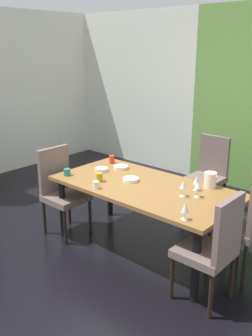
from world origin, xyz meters
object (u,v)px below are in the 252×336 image
at_px(wine_glass_south, 198,186).
at_px(pitcher_center, 210,180).
at_px(serving_bowl_left, 131,180).
at_px(cup_near_shelf, 96,185).
at_px(chair_right_near, 214,245).
at_px(chair_left_near, 61,188).
at_px(cup_right, 112,159).
at_px(wine_glass_corner, 185,208).
at_px(wine_glass_front, 183,185).
at_px(dining_table, 144,192).
at_px(cup_rear, 67,172).
at_px(cup_near_window, 100,177).
at_px(chair_right_far, 246,222).
at_px(chair_head_far, 209,171).
at_px(serving_bowl_east, 121,167).
at_px(wine_glass_west, 196,180).
at_px(serving_bowl_north, 101,170).

relative_size(wine_glass_south, pitcher_center, 0.95).
xyz_separation_m(serving_bowl_left, cup_near_shelf, (-0.12, -0.40, 0.02)).
xyz_separation_m(chair_right_near, serving_bowl_left, (-1.18, 0.31, 0.22)).
xyz_separation_m(chair_left_near, cup_right, (0.21, 0.64, 0.24)).
height_order(chair_right_near, chair_left_near, chair_left_near).
height_order(wine_glass_corner, cup_right, wine_glass_corner).
height_order(serving_bowl_left, cup_near_shelf, cup_near_shelf).
bearing_deg(chair_left_near, wine_glass_front, 102.29).
xyz_separation_m(chair_right_near, cup_right, (-1.78, 0.64, 0.25)).
xyz_separation_m(dining_table, cup_rear, (-0.84, -0.33, 0.12)).
bearing_deg(wine_glass_front, cup_near_shelf, -152.19).
bearing_deg(dining_table, cup_near_window, -152.33).
height_order(wine_glass_south, cup_right, wine_glass_south).
distance_m(chair_right_far, cup_right, 1.80).
xyz_separation_m(chair_head_far, cup_right, (-0.76, -1.06, 0.25)).
distance_m(chair_head_far, chair_right_near, 1.98).
bearing_deg(dining_table, cup_rear, -158.38).
xyz_separation_m(wine_glass_corner, serving_bowl_east, (-1.32, 0.65, -0.09)).
bearing_deg(serving_bowl_left, cup_near_shelf, -106.64).
relative_size(wine_glass_west, wine_glass_front, 0.98).
height_order(wine_glass_south, wine_glass_west, wine_glass_west).
bearing_deg(chair_right_near, serving_bowl_east, 70.31).
relative_size(serving_bowl_east, pitcher_center, 1.09).
bearing_deg(serving_bowl_north, serving_bowl_east, 64.33).
bearing_deg(pitcher_center, cup_near_shelf, -136.61).
relative_size(wine_glass_front, serving_bowl_north, 1.05).
relative_size(dining_table, chair_left_near, 1.93).
bearing_deg(cup_right, chair_right_far, -0.66).
height_order(wine_glass_west, cup_right, wine_glass_west).
height_order(chair_left_near, wine_glass_west, chair_left_near).
bearing_deg(cup_right, cup_rear, -94.98).
xyz_separation_m(wine_glass_south, cup_near_shelf, (-0.89, -0.49, -0.07)).
bearing_deg(cup_near_window, chair_right_far, 20.67).
bearing_deg(chair_head_far, serving_bowl_east, 64.95).
bearing_deg(cup_right, dining_table, -22.88).
bearing_deg(pitcher_center, wine_glass_south, -82.56).
bearing_deg(serving_bowl_north, serving_bowl_left, -3.05).
distance_m(cup_right, pitcher_center, 1.33).
bearing_deg(cup_right, cup_near_shelf, -56.90).
bearing_deg(wine_glass_west, cup_near_window, -153.47).
height_order(dining_table, wine_glass_corner, wine_glass_corner).
height_order(cup_rear, cup_right, cup_right).
relative_size(dining_table, chair_right_far, 2.04).
height_order(chair_head_far, wine_glass_corner, chair_head_far).
distance_m(cup_rear, cup_near_window, 0.42).
bearing_deg(cup_rear, serving_bowl_left, 27.01).
relative_size(wine_glass_west, cup_right, 1.55).
relative_size(cup_rear, cup_right, 0.78).
bearing_deg(cup_rear, chair_head_far, 64.54).
distance_m(chair_head_far, wine_glass_south, 1.47).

